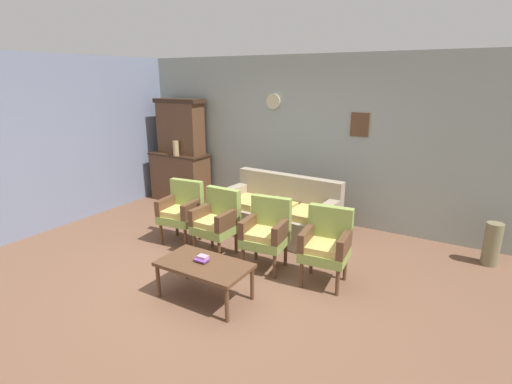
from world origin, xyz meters
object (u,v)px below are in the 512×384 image
Objects in this scene: coffee_table at (204,267)px; book_stack_on_table at (202,259)px; armchair_by_doorway at (266,230)px; vase_on_cabinet at (176,148)px; armchair_row_middle at (182,209)px; armchair_near_cabinet at (217,219)px; side_cabinet at (180,177)px; floor_vase_by_wall at (492,244)px; armchair_near_couch_end at (326,243)px; floral_couch at (279,215)px.

book_stack_on_table is at bearing 152.17° from coffee_table.
vase_on_cabinet is at bearing 152.22° from armchair_by_doorway.
armchair_by_doorway reaches higher than book_stack_on_table.
armchair_row_middle is 1.00× the size of armchair_near_cabinet.
armchair_by_doorway is at bearing 77.64° from coffee_table.
floor_vase_by_wall is (5.32, -0.10, -0.18)m from side_cabinet.
armchair_row_middle is at bearing -46.48° from vase_on_cabinet.
side_cabinet is 1.28× the size of armchair_near_cabinet.
coffee_table is (2.65, -2.63, -0.09)m from side_cabinet.
armchair_near_cabinet and armchair_near_couch_end have the same top height.
side_cabinet is 1.28× the size of armchair_row_middle.
armchair_near_cabinet is at bearing 119.20° from coffee_table.
armchair_near_cabinet reaches higher than book_stack_on_table.
coffee_table is at bearing -86.26° from floral_couch.
armchair_row_middle is at bearing -159.66° from floor_vase_by_wall.
side_cabinet is at bearing 141.93° from armchair_near_cabinet.
floral_couch is (2.51, -0.62, -0.14)m from side_cabinet.
armchair_row_middle is 4.19m from floor_vase_by_wall.
vase_on_cabinet reaches higher than floor_vase_by_wall.
side_cabinet is at bearing 135.18° from coffee_table.
side_cabinet is 3.68m from book_stack_on_table.
armchair_by_doorway is at bearing -71.24° from floral_couch.
armchair_near_cabinet is at bearing -112.52° from floral_couch.
armchair_near_couch_end is (1.55, 0.02, 0.00)m from armchair_near_cabinet.
coffee_table is 1.76× the size of floor_vase_by_wall.
floral_couch is 3.17× the size of floor_vase_by_wall.
armchair_by_doorway is 1.58× the size of floor_vase_by_wall.
book_stack_on_table is at bearing -41.10° from armchair_row_middle.
coffee_table is (0.13, -2.01, 0.05)m from floral_couch.
armchair_near_cabinet is 1.00× the size of armchair_by_doorway.
floor_vase_by_wall reaches higher than book_stack_on_table.
armchair_near_cabinet is at bearing -6.78° from armchair_row_middle.
floor_vase_by_wall is at bearing 25.46° from armchair_near_cabinet.
book_stack_on_table is (-0.26, -0.96, -0.05)m from armchair_by_doorway.
armchair_by_doorway is at bearing -29.86° from side_cabinet.
armchair_near_couch_end is at bearing -22.05° from vase_on_cabinet.
floral_couch is 2.86m from floor_vase_by_wall.
floor_vase_by_wall is (3.93, 1.46, -0.21)m from armchair_row_middle.
armchair_near_couch_end is (1.13, -1.00, 0.17)m from floral_couch.
vase_on_cabinet is 0.15× the size of floral_couch.
floral_couch is 2.01m from coffee_table.
vase_on_cabinet reaches higher than floral_couch.
armchair_near_couch_end is at bearing -24.00° from side_cabinet.
vase_on_cabinet is at bearing 143.96° from armchair_near_cabinet.
book_stack_on_table is (1.20, -1.05, -0.05)m from armchair_row_middle.
side_cabinet reaches higher than coffee_table.
armchair_row_middle reaches higher than coffee_table.
armchair_row_middle is 1.65m from coffee_table.
armchair_near_cabinet is 1.09m from book_stack_on_table.
armchair_near_cabinet is 1.14m from coffee_table.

